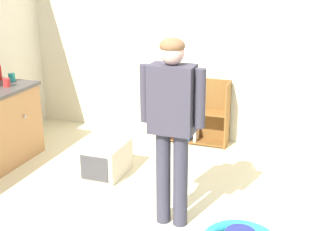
% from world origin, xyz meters
% --- Properties ---
extents(ground_plane, '(12.00, 12.00, 0.00)m').
position_xyz_m(ground_plane, '(0.00, 0.00, 0.00)').
color(ground_plane, beige).
rests_on(ground_plane, ground).
extents(back_wall, '(5.20, 0.06, 2.70)m').
position_xyz_m(back_wall, '(0.00, 2.33, 1.35)').
color(back_wall, beige).
rests_on(back_wall, ground).
extents(bookshelf, '(0.80, 0.28, 0.85)m').
position_xyz_m(bookshelf, '(-0.20, 2.14, 0.37)').
color(bookshelf, brown).
rests_on(bookshelf, ground).
extents(standing_person, '(0.57, 0.22, 1.68)m').
position_xyz_m(standing_person, '(0.16, 0.16, 1.01)').
color(standing_person, '#3A394A').
rests_on(standing_person, ground).
extents(pet_carrier, '(0.42, 0.55, 0.36)m').
position_xyz_m(pet_carrier, '(-0.86, 0.87, 0.18)').
color(pet_carrier, beige).
rests_on(pet_carrier, ground).
extents(teal_cup, '(0.08, 0.08, 0.09)m').
position_xyz_m(teal_cup, '(-2.21, 1.13, 0.95)').
color(teal_cup, teal).
rests_on(teal_cup, kitchen_counter).
extents(red_cup, '(0.08, 0.08, 0.09)m').
position_xyz_m(red_cup, '(-2.10, 0.89, 0.95)').
color(red_cup, red).
rests_on(red_cup, kitchen_counter).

